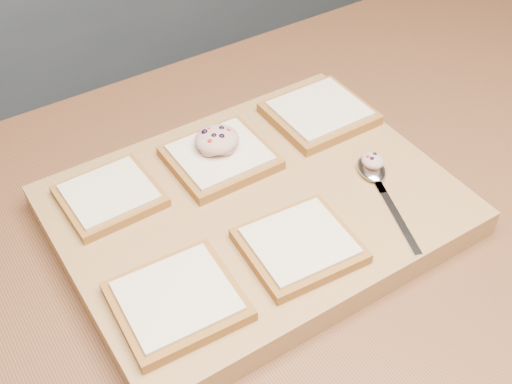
% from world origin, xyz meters
% --- Properties ---
extents(island_counter, '(2.00, 0.80, 0.90)m').
position_xyz_m(island_counter, '(0.00, 0.00, 0.45)').
color(island_counter, slate).
rests_on(island_counter, ground).
extents(back_counter, '(3.60, 0.62, 0.94)m').
position_xyz_m(back_counter, '(0.00, 1.43, 0.47)').
color(back_counter, slate).
rests_on(back_counter, ground).
extents(cutting_board, '(0.47, 0.35, 0.04)m').
position_xyz_m(cutting_board, '(-0.12, 0.02, 0.92)').
color(cutting_board, '#B97D4F').
rests_on(cutting_board, island_counter).
extents(bread_far_left, '(0.11, 0.11, 0.02)m').
position_xyz_m(bread_far_left, '(-0.27, 0.12, 0.94)').
color(bread_far_left, olive).
rests_on(bread_far_left, cutting_board).
extents(bread_far_center, '(0.13, 0.12, 0.02)m').
position_xyz_m(bread_far_center, '(-0.12, 0.11, 0.95)').
color(bread_far_center, olive).
rests_on(bread_far_center, cutting_board).
extents(bread_far_right, '(0.13, 0.12, 0.02)m').
position_xyz_m(bread_far_right, '(0.04, 0.11, 0.95)').
color(bread_far_right, olive).
rests_on(bread_far_right, cutting_board).
extents(bread_near_left, '(0.13, 0.12, 0.02)m').
position_xyz_m(bread_near_left, '(-0.27, -0.06, 0.95)').
color(bread_near_left, olive).
rests_on(bread_near_left, cutting_board).
extents(bread_near_center, '(0.13, 0.12, 0.02)m').
position_xyz_m(bread_near_center, '(-0.12, -0.07, 0.95)').
color(bread_near_center, olive).
rests_on(bread_near_center, cutting_board).
extents(tuna_salad_dollop, '(0.06, 0.05, 0.03)m').
position_xyz_m(tuna_salad_dollop, '(-0.12, 0.12, 0.97)').
color(tuna_salad_dollop, tan).
rests_on(tuna_salad_dollop, bread_far_center).
extents(spoon, '(0.08, 0.17, 0.01)m').
position_xyz_m(spoon, '(0.03, -0.03, 0.94)').
color(spoon, silver).
rests_on(spoon, cutting_board).
extents(spoon_salad, '(0.03, 0.03, 0.02)m').
position_xyz_m(spoon_salad, '(0.03, -0.01, 0.96)').
color(spoon_salad, tan).
rests_on(spoon_salad, spoon).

